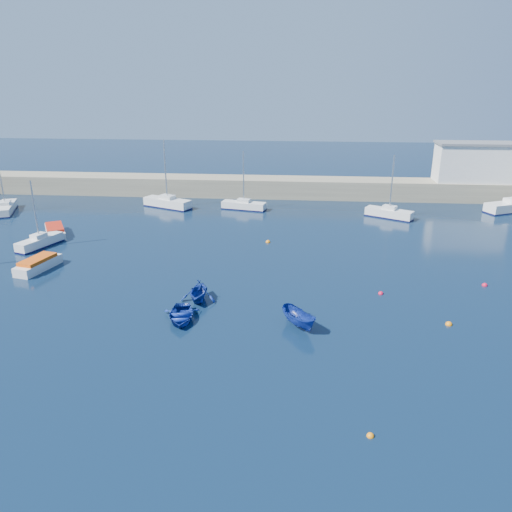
# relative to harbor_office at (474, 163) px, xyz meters

# --- Properties ---
(ground) EXTENTS (220.00, 220.00, 0.00)m
(ground) POSITION_rel_harbor_office_xyz_m (-30.00, -46.00, -5.10)
(ground) COLOR #0B1D32
(ground) RESTS_ON ground
(back_wall) EXTENTS (96.00, 4.50, 2.60)m
(back_wall) POSITION_rel_harbor_office_xyz_m (-30.00, 0.00, -3.80)
(back_wall) COLOR gray
(back_wall) RESTS_ON ground
(harbor_office) EXTENTS (10.00, 4.00, 5.00)m
(harbor_office) POSITION_rel_harbor_office_xyz_m (0.00, 0.00, 0.00)
(harbor_office) COLOR silver
(harbor_office) RESTS_ON back_wall
(sailboat_3) EXTENTS (3.05, 5.21, 6.77)m
(sailboat_3) POSITION_rel_harbor_office_xyz_m (-49.53, -24.55, -4.55)
(sailboat_3) COLOR silver
(sailboat_3) RESTS_ON ground
(sailboat_4) EXTENTS (3.94, 6.58, 8.33)m
(sailboat_4) POSITION_rel_harbor_office_xyz_m (-60.50, -11.85, -4.54)
(sailboat_4) COLOR silver
(sailboat_4) RESTS_ON ground
(sailboat_5) EXTENTS (6.78, 4.40, 8.75)m
(sailboat_5) POSITION_rel_harbor_office_xyz_m (-40.74, -7.69, -4.45)
(sailboat_5) COLOR silver
(sailboat_5) RESTS_ON ground
(sailboat_6) EXTENTS (5.86, 2.77, 7.47)m
(sailboat_6) POSITION_rel_harbor_office_xyz_m (-30.65, -7.85, -4.56)
(sailboat_6) COLOR silver
(sailboat_6) RESTS_ON ground
(sailboat_7) EXTENTS (5.70, 4.18, 7.56)m
(sailboat_7) POSITION_rel_harbor_office_xyz_m (-12.61, -10.32, -4.51)
(sailboat_7) COLOR silver
(sailboat_7) RESTS_ON ground
(motorboat_1) EXTENTS (2.62, 4.81, 1.12)m
(motorboat_1) POSITION_rel_harbor_office_xyz_m (-46.58, -30.58, -4.58)
(motorboat_1) COLOR silver
(motorboat_1) RESTS_ON ground
(motorboat_2) EXTENTS (4.05, 5.24, 1.04)m
(motorboat_2) POSITION_rel_harbor_office_xyz_m (-49.88, -20.52, -4.61)
(motorboat_2) COLOR silver
(motorboat_2) RESTS_ON ground
(dinghy_center) EXTENTS (3.12, 3.98, 0.75)m
(dinghy_center) POSITION_rel_harbor_office_xyz_m (-31.70, -39.11, -4.72)
(dinghy_center) COLOR navy
(dinghy_center) RESTS_ON ground
(dinghy_left) EXTENTS (2.74, 3.16, 1.65)m
(dinghy_left) POSITION_rel_harbor_office_xyz_m (-31.05, -35.84, -4.28)
(dinghy_left) COLOR navy
(dinghy_left) RESTS_ON ground
(dinghy_right) EXTENTS (3.00, 3.46, 1.30)m
(dinghy_right) POSITION_rel_harbor_office_xyz_m (-23.38, -39.48, -4.45)
(dinghy_right) COLOR navy
(dinghy_right) RESTS_ON ground
(buoy_1) EXTENTS (0.42, 0.42, 0.42)m
(buoy_1) POSITION_rel_harbor_office_xyz_m (-16.91, -33.30, -5.10)
(buoy_1) COLOR red
(buoy_1) RESTS_ON ground
(buoy_2) EXTENTS (0.48, 0.48, 0.48)m
(buoy_2) POSITION_rel_harbor_office_xyz_m (-12.97, -38.19, -5.10)
(buoy_2) COLOR orange
(buoy_2) RESTS_ON ground
(buoy_3) EXTENTS (0.50, 0.50, 0.50)m
(buoy_3) POSITION_rel_harbor_office_xyz_m (-26.67, -21.11, -5.10)
(buoy_3) COLOR orange
(buoy_3) RESTS_ON ground
(buoy_4) EXTENTS (0.46, 0.46, 0.46)m
(buoy_4) POSITION_rel_harbor_office_xyz_m (-8.12, -30.89, -5.10)
(buoy_4) COLOR red
(buoy_4) RESTS_ON ground
(buoy_5) EXTENTS (0.38, 0.38, 0.38)m
(buoy_5) POSITION_rel_harbor_office_xyz_m (-19.88, -50.23, -5.10)
(buoy_5) COLOR orange
(buoy_5) RESTS_ON ground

